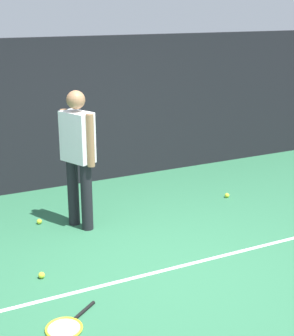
% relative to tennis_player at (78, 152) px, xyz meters
% --- Properties ---
extents(ground_plane, '(12.00, 12.00, 0.00)m').
position_rel_tennis_player_xyz_m(ground_plane, '(0.42, -1.42, -0.97)').
color(ground_plane, '#2D6B47').
extents(back_fence, '(10.00, 0.10, 2.21)m').
position_rel_tennis_player_xyz_m(back_fence, '(0.42, 1.58, 0.14)').
color(back_fence, black).
rests_on(back_fence, ground).
extents(court_line, '(9.00, 0.05, 0.00)m').
position_rel_tennis_player_xyz_m(court_line, '(0.42, -1.44, -0.96)').
color(court_line, white).
rests_on(court_line, ground).
extents(tennis_player, '(0.36, 0.49, 1.70)m').
position_rel_tennis_player_xyz_m(tennis_player, '(0.00, 0.00, 0.00)').
color(tennis_player, black).
rests_on(tennis_player, ground).
extents(tennis_racket, '(0.60, 0.50, 0.03)m').
position_rel_tennis_player_xyz_m(tennis_racket, '(-0.80, -1.93, -0.95)').
color(tennis_racket, black).
rests_on(tennis_racket, ground).
extents(tennis_ball_near_player, '(0.07, 0.07, 0.07)m').
position_rel_tennis_player_xyz_m(tennis_ball_near_player, '(-0.77, -1.03, -0.93)').
color(tennis_ball_near_player, '#CCE033').
rests_on(tennis_ball_near_player, ground).
extents(tennis_ball_mid_court, '(0.07, 0.07, 0.07)m').
position_rel_tennis_player_xyz_m(tennis_ball_mid_court, '(-0.45, 0.30, -0.93)').
color(tennis_ball_mid_court, '#CCE033').
rests_on(tennis_ball_mid_court, ground).
extents(tennis_ball_far_left, '(0.07, 0.07, 0.07)m').
position_rel_tennis_player_xyz_m(tennis_ball_far_left, '(2.20, 0.02, -0.93)').
color(tennis_ball_far_left, '#CCE033').
rests_on(tennis_ball_far_left, ground).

